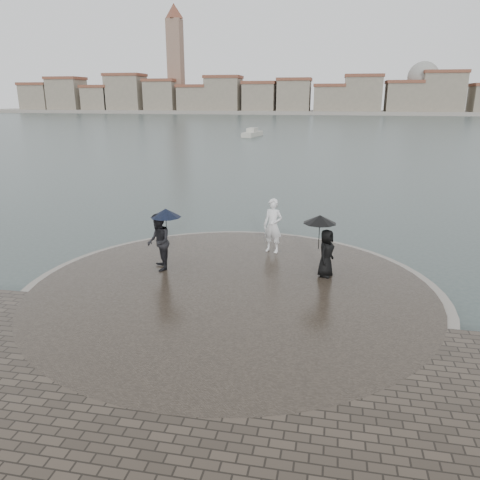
# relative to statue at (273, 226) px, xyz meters

# --- Properties ---
(ground) EXTENTS (400.00, 400.00, 0.00)m
(ground) POSITION_rel_statue_xyz_m (-0.76, -7.09, -1.35)
(ground) COLOR #2B3835
(ground) RESTS_ON ground
(kerb_ring) EXTENTS (12.50, 12.50, 0.32)m
(kerb_ring) POSITION_rel_statue_xyz_m (-0.76, -3.59, -1.19)
(kerb_ring) COLOR gray
(kerb_ring) RESTS_ON ground
(quay_tip) EXTENTS (11.90, 11.90, 0.36)m
(quay_tip) POSITION_rel_statue_xyz_m (-0.76, -3.59, -1.17)
(quay_tip) COLOR #2D261E
(quay_tip) RESTS_ON ground
(statue) EXTENTS (0.84, 0.68, 1.97)m
(statue) POSITION_rel_statue_xyz_m (0.00, 0.00, 0.00)
(statue) COLOR white
(statue) RESTS_ON quay_tip
(visitor_left) EXTENTS (1.26, 1.16, 2.04)m
(visitor_left) POSITION_rel_statue_xyz_m (-3.35, -2.53, 0.13)
(visitor_left) COLOR black
(visitor_left) RESTS_ON quay_tip
(visitor_right) EXTENTS (1.13, 1.06, 1.95)m
(visitor_right) POSITION_rel_statue_xyz_m (1.87, -2.05, 0.14)
(visitor_right) COLOR black
(visitor_right) RESTS_ON quay_tip
(far_skyline) EXTENTS (260.00, 20.00, 37.00)m
(far_skyline) POSITION_rel_statue_xyz_m (-7.05, 153.62, 4.26)
(far_skyline) COLOR gray
(far_skyline) RESTS_ON ground
(boats) EXTENTS (35.00, 22.03, 1.50)m
(boats) POSITION_rel_statue_xyz_m (5.02, 47.10, -0.97)
(boats) COLOR #BAB6A7
(boats) RESTS_ON ground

